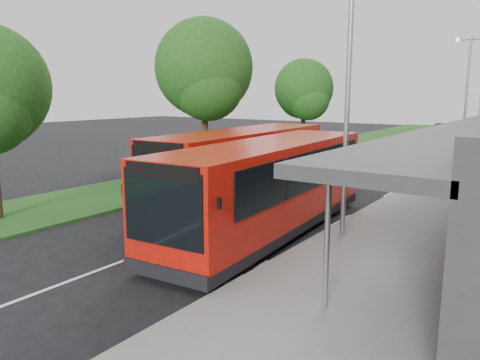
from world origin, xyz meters
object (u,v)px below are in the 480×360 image
(lamp_post_near, at_px, (345,88))
(bus_main, at_px, (269,187))
(lamp_post_far, at_px, (465,91))
(bollard, at_px, (455,164))
(car_far, at_px, (442,129))
(car_near, at_px, (465,135))
(tree_mid, at_px, (205,75))
(tree_far, at_px, (304,93))
(bus_second, at_px, (243,165))
(litter_bin, at_px, (435,181))

(lamp_post_near, distance_m, bus_main, 3.92)
(lamp_post_far, distance_m, bollard, 6.46)
(lamp_post_near, height_order, car_far, lamp_post_near)
(car_near, bearing_deg, lamp_post_near, -108.31)
(car_far, bearing_deg, tree_mid, -75.05)
(tree_far, height_order, car_near, tree_far)
(car_far, bearing_deg, tree_far, -79.48)
(bus_main, height_order, car_far, bus_main)
(tree_far, distance_m, bus_second, 17.57)
(bus_second, bearing_deg, tree_far, 105.91)
(car_near, bearing_deg, lamp_post_far, -103.75)
(tree_mid, height_order, car_far, tree_mid)
(lamp_post_far, distance_m, bus_main, 21.08)
(tree_far, bearing_deg, litter_bin, -40.14)
(lamp_post_far, bearing_deg, bus_second, -107.77)
(tree_far, bearing_deg, lamp_post_far, 4.87)
(bus_main, xyz_separation_m, litter_bin, (3.08, 9.64, -0.93))
(tree_far, bearing_deg, tree_mid, -90.00)
(tree_mid, height_order, bus_main, tree_mid)
(tree_far, bearing_deg, car_far, 76.81)
(litter_bin, distance_m, car_far, 33.90)
(bus_main, bearing_deg, tree_mid, 135.11)
(car_far, bearing_deg, bus_main, -61.58)
(litter_bin, distance_m, car_near, 27.67)
(bus_main, xyz_separation_m, car_near, (-0.22, 37.11, -0.90))
(tree_far, relative_size, car_far, 1.78)
(lamp_post_far, bearing_deg, litter_bin, -85.38)
(tree_mid, bearing_deg, lamp_post_near, -32.36)
(tree_mid, relative_size, car_near, 2.28)
(bollard, height_order, car_near, car_near)
(lamp_post_near, distance_m, car_far, 42.74)
(tree_mid, distance_m, tree_far, 12.04)
(litter_bin, height_order, bollard, litter_bin)
(bus_second, bearing_deg, tree_mid, 139.01)
(bus_main, height_order, bollard, bus_main)
(tree_far, distance_m, litter_bin, 16.24)
(tree_mid, distance_m, car_near, 31.00)
(tree_mid, relative_size, lamp_post_far, 1.08)
(tree_far, bearing_deg, bus_second, -71.19)
(bus_second, height_order, car_near, bus_second)
(lamp_post_far, xyz_separation_m, car_far, (-5.71, 22.16, -4.05))
(tree_far, xyz_separation_m, car_far, (5.41, 23.11, -3.98))
(tree_far, xyz_separation_m, lamp_post_near, (11.13, -19.05, 0.07))
(bollard, relative_size, car_far, 0.22)
(tree_mid, distance_m, lamp_post_far, 17.10)
(tree_mid, bearing_deg, bollard, 34.29)
(lamp_post_far, height_order, bollard, lamp_post_far)
(tree_mid, bearing_deg, car_far, 81.23)
(tree_far, relative_size, lamp_post_near, 0.90)
(lamp_post_near, bearing_deg, car_far, 97.72)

